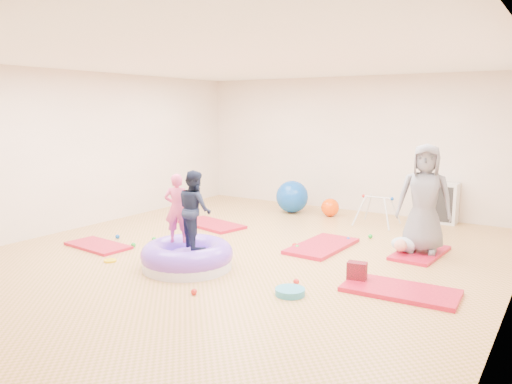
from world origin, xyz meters
The scene contains 19 objects.
room centered at (0.00, 0.00, 1.40)m, with size 7.01×8.01×2.81m.
gym_mat_front_left centered at (-2.17, -0.89, 0.02)m, with size 1.06×0.53×0.04m, color red.
gym_mat_mid_left centered at (-1.57, 1.21, 0.03)m, with size 1.26×0.63×0.05m, color red.
gym_mat_center_back centered at (0.79, 0.97, 0.03)m, with size 1.34×0.67×0.06m, color red.
gym_mat_right centered at (2.40, -0.29, 0.03)m, with size 1.31×0.65×0.05m, color red.
gym_mat_rear_right centered at (2.17, 1.42, 0.02)m, with size 1.15×0.58×0.05m, color red.
inflatable_cushion centered at (-0.31, -0.93, 0.15)m, with size 1.24×1.24×0.39m.
child_pink centered at (-0.54, -0.85, 0.84)m, with size 0.35×0.23×0.96m, color #E54A7D.
child_navy centered at (-0.17, -0.92, 0.88)m, with size 0.50×0.39×1.03m, color #18203A.
adult_caregiver centered at (2.18, 1.44, 0.84)m, with size 0.78×0.51×1.59m, color slate.
infant centered at (1.97, 1.24, 0.16)m, with size 0.38×0.39×0.23m.
ball_pit_balls centered at (-0.14, 0.04, 0.04)m, with size 3.62×3.66×0.07m.
exercise_ball_blue centered at (-0.91, 3.08, 0.33)m, with size 0.67×0.67×0.67m, color #0C45A2.
exercise_ball_orange centered at (-0.08, 3.17, 0.18)m, with size 0.36×0.36×0.36m, color #FC4301.
infant_play_gym centered at (1.00, 2.85, 0.37)m, with size 0.72×0.69×0.55m.
cube_shelf centered at (1.82, 3.79, 0.38)m, with size 0.77×0.38×0.77m.
balance_disc centered at (1.35, -1.05, 0.04)m, with size 0.35×0.35×0.08m, color teal.
backpack centered at (1.84, -0.26, 0.13)m, with size 0.23×0.14×0.27m, color maroon.
yellow_toy centered at (-1.41, -1.31, 0.01)m, with size 0.18×0.18×0.03m, color #E0B800.
Camera 1 is at (4.00, -5.88, 2.11)m, focal length 35.00 mm.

